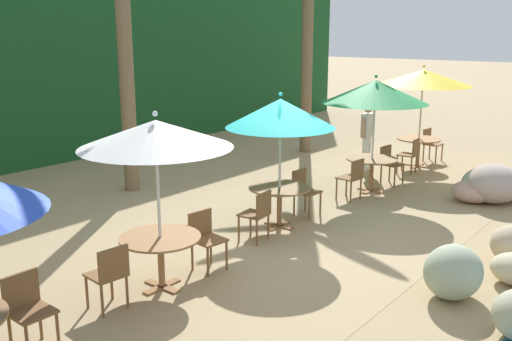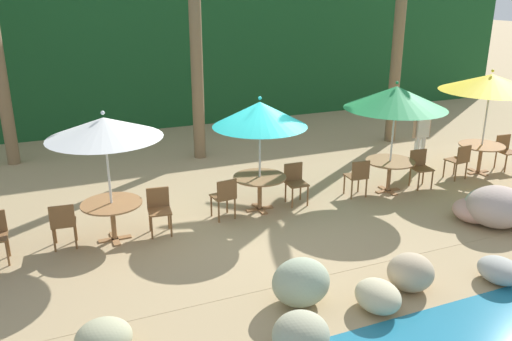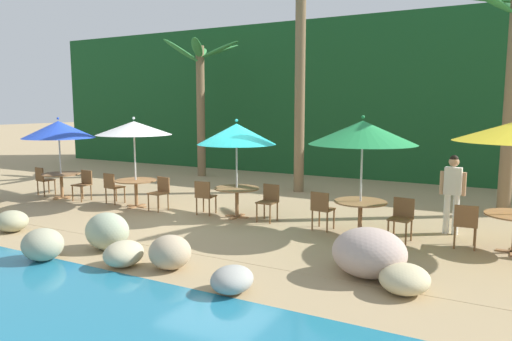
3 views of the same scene
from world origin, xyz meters
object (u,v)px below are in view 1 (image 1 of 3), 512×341
umbrella_teal (280,113)px  dining_table_teal (280,194)px  chair_teal_inland (258,212)px  chair_green_inland (353,176)px  dining_table_yellow (419,143)px  palm_tree_third (309,6)px  chair_white_inland (110,273)px  chair_teal_seaward (304,189)px  chair_blue_seaward (27,306)px  chair_yellow_inland (411,153)px  dining_table_green (372,164)px  chair_yellow_seaward (430,142)px  waiter_in_white (367,132)px  umbrella_yellow (423,78)px  umbrella_white (156,134)px  umbrella_green (375,92)px  chair_white_seaward (205,235)px  chair_green_seaward (389,162)px  dining_table_white (160,245)px

umbrella_teal → dining_table_teal: bearing=180.0°
chair_teal_inland → chair_green_inland: 3.11m
dining_table_yellow → palm_tree_third: (-0.20, 3.33, 3.46)m
chair_white_inland → chair_teal_seaward: bearing=3.7°
chair_teal_inland → palm_tree_third: palm_tree_third is taller
chair_blue_seaward → chair_yellow_inland: bearing=0.4°
dining_table_green → chair_yellow_seaward: (3.73, 0.20, -0.10)m
chair_blue_seaward → chair_green_inland: 7.26m
chair_blue_seaward → waiter_in_white: (9.80, 1.10, 0.47)m
chair_yellow_inland → waiter_in_white: bearing=109.5°
dining_table_yellow → chair_green_inland: bearing=-177.2°
umbrella_yellow → waiter_in_white: bearing=144.5°
dining_table_teal → dining_table_yellow: same height
chair_yellow_seaward → chair_blue_seaward: bearing=-178.7°
chair_blue_seaward → chair_green_inland: bearing=0.5°
waiter_in_white → dining_table_green: bearing=-148.8°
dining_table_teal → dining_table_yellow: 6.01m
waiter_in_white → dining_table_teal: bearing=-170.2°
umbrella_white → dining_table_yellow: size_ratio=2.22×
umbrella_green → waiter_in_white: umbrella_green is taller
chair_white_seaward → chair_white_inland: same height
chair_yellow_inland → chair_blue_seaward: bearing=-179.6°
chair_teal_inland → dining_table_green: 3.96m
chair_green_inland → waiter_in_white: size_ratio=0.51×
chair_white_seaward → dining_table_green: (5.30, 0.06, 0.10)m
dining_table_yellow → chair_yellow_inland: size_ratio=1.26×
umbrella_teal → chair_yellow_inland: bearing=-2.1°
chair_yellow_seaward → dining_table_green: bearing=-177.0°
chair_teal_seaward → palm_tree_third: (4.95, 3.25, 3.57)m
chair_green_seaward → chair_yellow_inland: (1.19, 0.00, 0.00)m
dining_table_white → chair_teal_inland: chair_teal_inland is taller
chair_white_inland → waiter_in_white: (8.69, 1.08, 0.47)m
palm_tree_third → chair_green_inland: bearing=-135.2°
umbrella_green → chair_yellow_inland: umbrella_green is taller
chair_teal_seaward → chair_green_inland: same height
chair_teal_seaward → umbrella_yellow: 5.45m
dining_table_yellow → chair_yellow_inland: chair_yellow_inland is taller
chair_white_seaward → dining_table_green: chair_white_seaward is taller
chair_green_seaward → dining_table_yellow: chair_green_seaward is taller
umbrella_white → chair_yellow_inland: (8.20, 0.05, -1.62)m
dining_table_teal → chair_green_seaward: size_ratio=1.26×
chair_teal_seaward → dining_table_green: chair_teal_seaward is taller
umbrella_green → chair_teal_seaward: bearing=173.9°
umbrella_green → chair_yellow_inland: 2.63m
dining_table_green → chair_green_seaward: size_ratio=1.26×
chair_yellow_inland → palm_tree_third: size_ratio=0.15×
dining_table_yellow → waiter_in_white: 1.52m
umbrella_white → chair_green_inland: umbrella_white is taller
chair_white_inland → umbrella_green: 7.21m
dining_table_white → umbrella_yellow: bearing=1.4°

